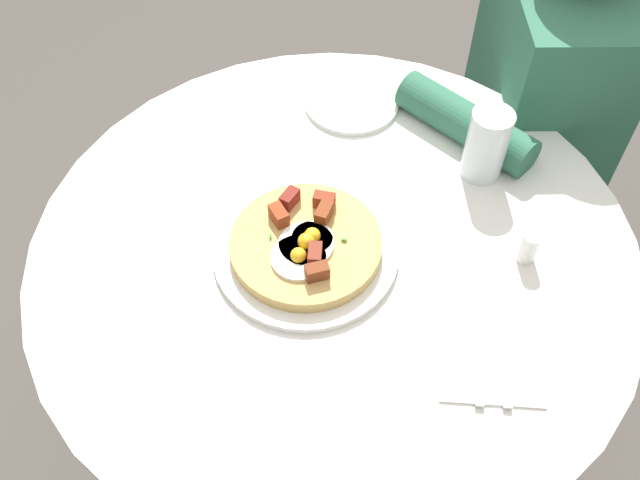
# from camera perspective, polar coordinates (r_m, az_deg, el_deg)

# --- Properties ---
(ground_plane) EXTENTS (6.00, 6.00, 0.00)m
(ground_plane) POSITION_cam_1_polar(r_m,az_deg,el_deg) (1.73, 0.74, -15.58)
(ground_plane) COLOR #4C4742
(dining_table) EXTENTS (0.94, 0.94, 0.75)m
(dining_table) POSITION_cam_1_polar(r_m,az_deg,el_deg) (1.22, 1.01, -5.35)
(dining_table) COLOR silver
(dining_table) RESTS_ON ground_plane
(person_seated) EXTENTS (0.51, 0.45, 1.14)m
(person_seated) POSITION_cam_1_polar(r_m,az_deg,el_deg) (1.60, 16.15, 6.82)
(person_seated) COLOR #2D2D33
(person_seated) RESTS_ON ground_plane
(pizza_plate) EXTENTS (0.28, 0.28, 0.01)m
(pizza_plate) POSITION_cam_1_polar(r_m,az_deg,el_deg) (1.05, -1.17, -0.93)
(pizza_plate) COLOR white
(pizza_plate) RESTS_ON dining_table
(breakfast_pizza) EXTENTS (0.23, 0.23, 0.05)m
(breakfast_pizza) POSITION_cam_1_polar(r_m,az_deg,el_deg) (1.04, -1.18, -0.28)
(breakfast_pizza) COLOR tan
(breakfast_pizza) RESTS_ON pizza_plate
(bread_plate) EXTENTS (0.17, 0.17, 0.01)m
(bread_plate) POSITION_cam_1_polar(r_m,az_deg,el_deg) (1.29, 2.63, 11.29)
(bread_plate) COLOR silver
(bread_plate) RESTS_ON dining_table
(napkin) EXTENTS (0.18, 0.15, 0.00)m
(napkin) POSITION_cam_1_polar(r_m,az_deg,el_deg) (0.99, 13.66, -8.63)
(napkin) COLOR white
(napkin) RESTS_ON dining_table
(fork) EXTENTS (0.18, 0.03, 0.00)m
(fork) POSITION_cam_1_polar(r_m,az_deg,el_deg) (0.99, 14.74, -8.53)
(fork) COLOR silver
(fork) RESTS_ON napkin
(knife) EXTENTS (0.18, 0.03, 0.00)m
(knife) POSITION_cam_1_polar(r_m,az_deg,el_deg) (0.99, 12.67, -8.47)
(knife) COLOR silver
(knife) RESTS_ON napkin
(water_glass) EXTENTS (0.07, 0.07, 0.13)m
(water_glass) POSITION_cam_1_polar(r_m,az_deg,el_deg) (1.16, 13.55, 7.67)
(water_glass) COLOR silver
(water_glass) RESTS_ON dining_table
(salt_shaker) EXTENTS (0.03, 0.03, 0.05)m
(salt_shaker) POSITION_cam_1_polar(r_m,az_deg,el_deg) (1.08, 16.79, -0.56)
(salt_shaker) COLOR white
(salt_shaker) RESTS_ON dining_table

